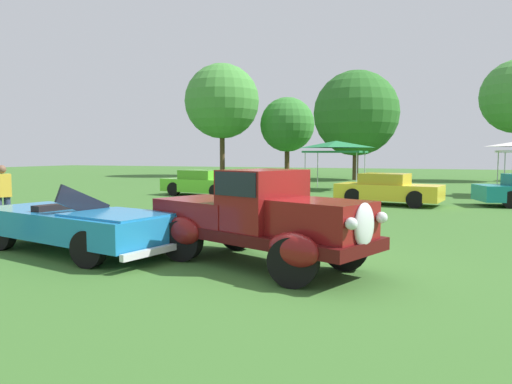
% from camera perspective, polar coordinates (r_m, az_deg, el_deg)
% --- Properties ---
extents(ground_plane, '(120.00, 120.00, 0.00)m').
position_cam_1_polar(ground_plane, '(8.47, 4.57, -8.94)').
color(ground_plane, '#386628').
extents(feature_pickup_truck, '(4.57, 2.95, 1.70)m').
position_cam_1_polar(feature_pickup_truck, '(8.46, 0.42, -2.96)').
color(feature_pickup_truck, '#400B0B').
rests_on(feature_pickup_truck, ground_plane).
extents(neighbor_convertible, '(4.88, 2.62, 1.40)m').
position_cam_1_polar(neighbor_convertible, '(10.26, -20.31, -3.54)').
color(neighbor_convertible, '#1E7AB7').
rests_on(neighbor_convertible, ground_plane).
extents(show_car_lime, '(4.43, 2.43, 1.22)m').
position_cam_1_polar(show_car_lime, '(22.78, -6.23, 1.06)').
color(show_car_lime, '#60C62D').
rests_on(show_car_lime, ground_plane).
extents(show_car_yellow, '(4.16, 2.30, 1.22)m').
position_cam_1_polar(show_car_yellow, '(19.40, 15.43, 0.32)').
color(show_car_yellow, yellow).
rests_on(show_car_yellow, ground_plane).
extents(spectator_between_cars, '(0.41, 0.47, 1.69)m').
position_cam_1_polar(spectator_between_cars, '(14.04, -27.98, -0.31)').
color(spectator_between_cars, '#283351').
rests_on(spectator_between_cars, ground_plane).
extents(canopy_tent_left_field, '(3.05, 3.05, 2.71)m').
position_cam_1_polar(canopy_tent_left_field, '(26.74, 9.53, 5.44)').
color(canopy_tent_left_field, '#B7B7BC').
rests_on(canopy_tent_left_field, ground_plane).
extents(treeline_far_left, '(6.59, 6.59, 9.95)m').
position_cam_1_polar(treeline_far_left, '(43.14, -4.08, 10.74)').
color(treeline_far_left, '#47331E').
rests_on(treeline_far_left, ground_plane).
extents(treeline_mid_left, '(4.93, 4.93, 7.12)m').
position_cam_1_polar(treeline_mid_left, '(43.79, 3.74, 8.01)').
color(treeline_mid_left, '#47331E').
rests_on(treeline_mid_left, ground_plane).
extents(treeline_center, '(6.45, 6.45, 8.31)m').
position_cam_1_polar(treeline_center, '(37.56, 11.88, 9.17)').
color(treeline_center, '#47331E').
rests_on(treeline_center, ground_plane).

